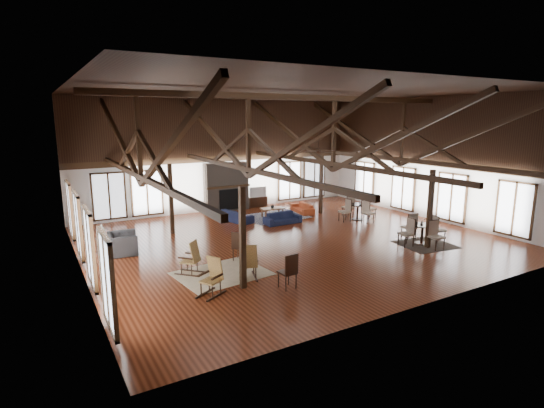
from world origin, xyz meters
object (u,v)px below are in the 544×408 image
sofa_navy_left (236,216)px  tv_console (257,202)px  sofa_orange (302,208)px  cafe_table_near (422,230)px  armchair (123,243)px  cafe_table_far (358,209)px  sofa_navy_front (283,218)px  coffee_table (272,209)px

sofa_navy_left → tv_console: size_ratio=1.70×
sofa_orange → sofa_navy_left: bearing=-82.2°
cafe_table_near → tv_console: (-2.26, 9.79, -0.27)m
sofa_orange → armchair: size_ratio=1.44×
cafe_table_far → tv_console: (-2.79, 5.33, -0.27)m
sofa_navy_left → armchair: armchair is taller
sofa_navy_front → armchair: armchair is taller
sofa_navy_left → sofa_orange: bearing=-105.4°
armchair → coffee_table: bearing=-64.5°
cafe_table_far → sofa_orange: bearing=119.0°
armchair → tv_console: size_ratio=1.08×
coffee_table → sofa_navy_left: bearing=-175.6°
sofa_navy_left → coffee_table: (2.04, -0.03, 0.12)m
sofa_orange → armchair: armchair is taller
sofa_orange → cafe_table_near: size_ratio=0.80×
coffee_table → cafe_table_near: 7.67m
coffee_table → cafe_table_far: cafe_table_far is taller
tv_console → sofa_navy_front: bearing=-101.5°
armchair → cafe_table_far: size_ratio=0.57×
sofa_orange → tv_console: 2.95m
sofa_navy_front → coffee_table: 1.55m
sofa_navy_left → sofa_orange: sofa_navy_left is taller
armchair → cafe_table_near: bearing=-105.6°
sofa_orange → sofa_navy_front: bearing=-46.8°
sofa_navy_left → sofa_navy_front: bearing=-146.7°
armchair → cafe_table_near: 11.65m
armchair → cafe_table_far: cafe_table_far is taller
armchair → cafe_table_far: (11.18, -0.25, 0.16)m
sofa_navy_left → cafe_table_near: 8.65m
sofa_navy_front → sofa_orange: bearing=34.1°
cafe_table_far → cafe_table_near: bearing=-96.8°
sofa_navy_front → cafe_table_far: cafe_table_far is taller
sofa_navy_left → armchair: bearing=97.9°
sofa_navy_front → sofa_orange: sofa_navy_front is taller
sofa_navy_front → sofa_navy_left: bearing=137.4°
sofa_orange → armchair: 10.00m
armchair → tv_console: 9.81m
cafe_table_near → tv_console: cafe_table_near is taller
tv_console → sofa_orange: bearing=-63.8°
sofa_navy_left → cafe_table_near: bearing=-161.0°
sofa_navy_left → cafe_table_near: (4.83, -7.17, 0.28)m
sofa_navy_left → tv_console: bearing=-59.5°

